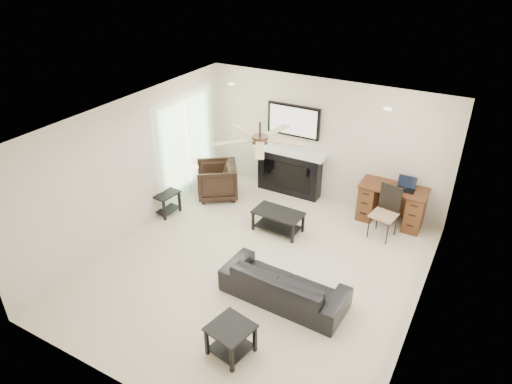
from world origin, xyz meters
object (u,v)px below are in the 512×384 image
sofa (284,284)px  desk (391,205)px  armchair (217,180)px  coffee_table (278,221)px  fireplace_unit (290,151)px

sofa → desk: (0.82, 2.90, 0.10)m
armchair → sofa: bearing=15.1°
coffee_table → sofa: bearing=-58.4°
armchair → coffee_table: (1.70, -0.55, -0.17)m
fireplace_unit → coffee_table: bearing=-72.0°
sofa → armchair: bearing=-37.2°
sofa → armchair: size_ratio=2.32×
fireplace_unit → desk: fireplace_unit is taller
armchair → fireplace_unit: size_ratio=0.43×
sofa → fireplace_unit: 3.38m
desk → sofa: bearing=-105.9°
sofa → armchair: (-2.60, 2.15, 0.09)m
sofa → fireplace_unit: fireplace_unit is taller
sofa → desk: 3.02m
sofa → fireplace_unit: bearing=-63.3°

